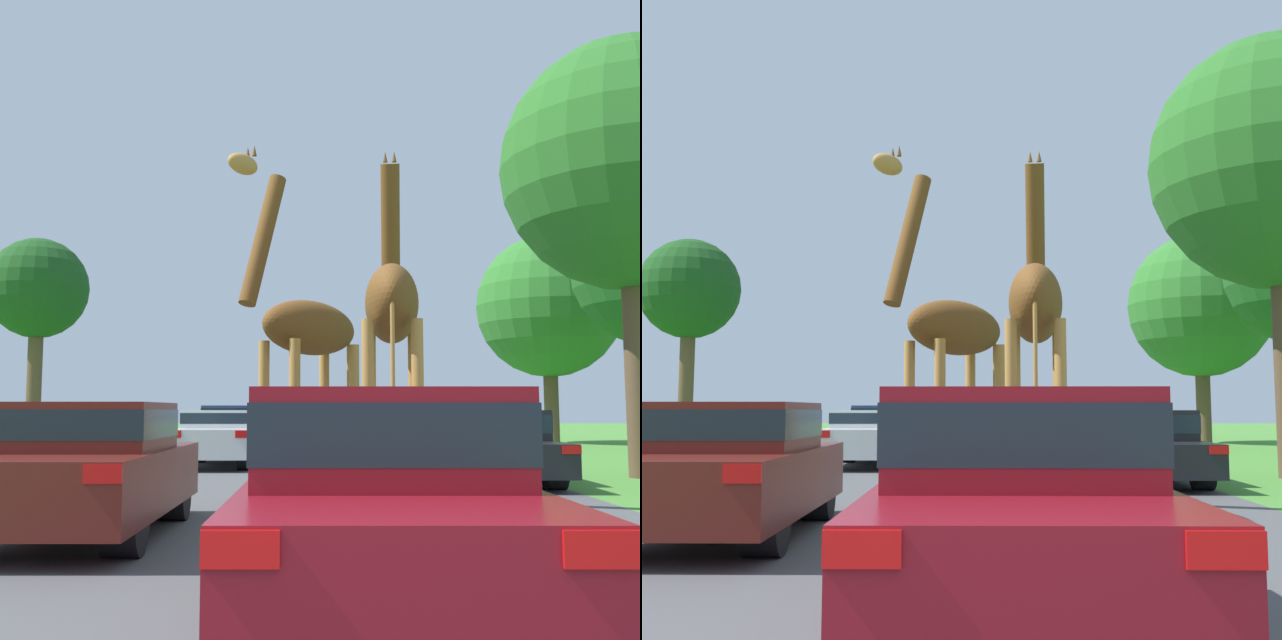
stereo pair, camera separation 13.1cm
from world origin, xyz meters
TOP-DOWN VIEW (x-y plane):
  - road at (0.00, 30.00)m, footprint 8.04×120.00m
  - giraffe_near_road at (-0.49, 10.55)m, footprint 2.16×2.51m
  - giraffe_companion at (0.66, 8.49)m, footprint 0.89×2.92m
  - car_lead_maroon at (0.15, 3.60)m, footprint 1.78×4.11m
  - car_queue_right at (2.35, 21.81)m, footprint 1.92×4.64m
  - car_queue_left at (-2.70, 18.11)m, footprint 1.84×4.50m
  - car_far_ahead at (3.10, 13.64)m, footprint 1.72×4.63m
  - car_verge_right at (-2.83, 7.18)m, footprint 1.82×4.24m
  - car_rear_follower at (-3.11, 23.95)m, footprint 1.79×4.53m
  - tree_left_edge at (9.30, 31.48)m, footprint 5.98×5.98m
  - tree_centre_back at (6.24, 14.70)m, footprint 5.32×5.32m
  - tree_far_right at (-10.78, 27.75)m, footprint 3.73×3.73m

SIDE VIEW (x-z plane):
  - road at x=0.00m, z-range 0.00..0.00m
  - car_queue_right at x=2.35m, z-range 0.07..1.37m
  - car_far_ahead at x=3.10m, z-range 0.04..1.40m
  - car_queue_left at x=-2.70m, z-range 0.06..1.41m
  - car_verge_right at x=-2.83m, z-range 0.04..1.49m
  - car_lead_maroon at x=0.15m, z-range 0.04..1.54m
  - car_rear_follower at x=-3.11m, z-range 0.05..1.55m
  - giraffe_near_road at x=-0.49m, z-range -0.06..5.14m
  - giraffe_companion at x=0.66m, z-range 0.08..5.24m
  - tree_left_edge at x=9.30m, z-range 1.33..10.01m
  - tree_far_right at x=-10.78m, z-range 1.91..9.65m
  - tree_centre_back at x=6.24m, z-range 1.90..11.08m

